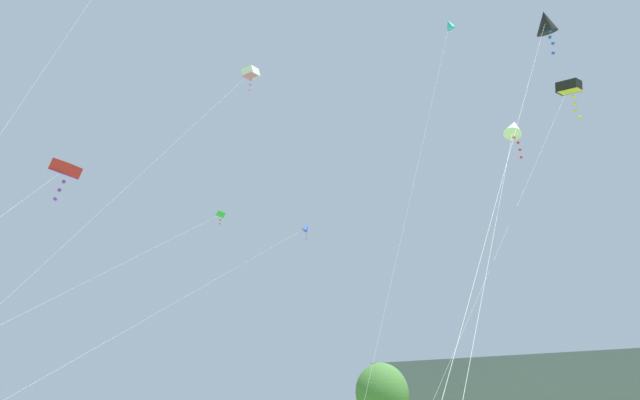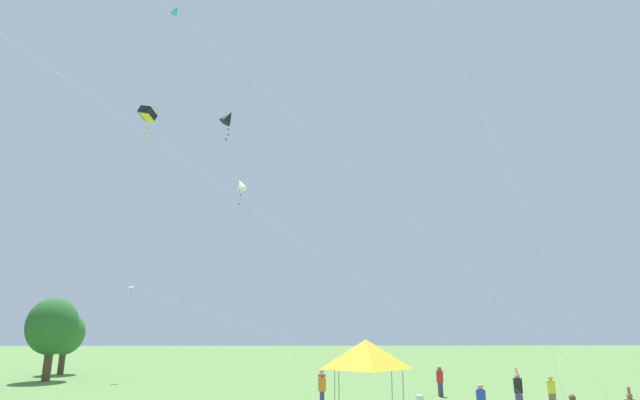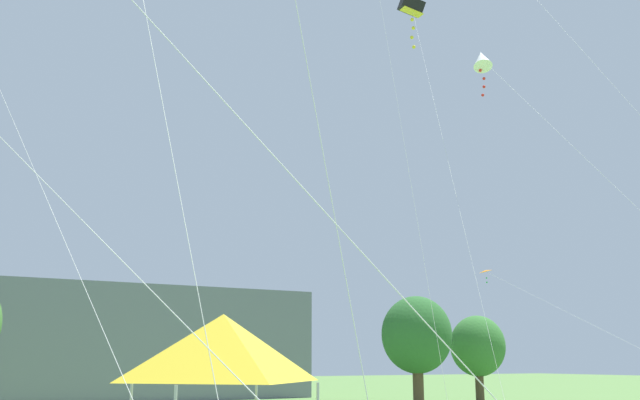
% 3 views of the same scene
% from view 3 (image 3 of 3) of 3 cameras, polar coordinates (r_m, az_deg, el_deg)
% --- Properties ---
extents(distant_building, '(32.00, 15.46, 8.11)m').
position_cam_3_polar(distant_building, '(58.60, -18.63, -10.83)').
color(distant_building, slate).
rests_on(distant_building, ground).
extents(tree_near_right, '(4.40, 3.96, 6.64)m').
position_cam_3_polar(tree_near_right, '(44.13, 7.75, -10.67)').
color(tree_near_right, brown).
rests_on(tree_near_right, ground).
extents(tree_far_right, '(3.81, 3.43, 5.74)m').
position_cam_3_polar(tree_far_right, '(49.54, 12.51, -11.36)').
color(tree_far_right, brown).
rests_on(tree_far_right, ground).
extents(festival_tent, '(2.73, 2.73, 3.62)m').
position_cam_3_polar(festival_tent, '(12.88, -7.80, -11.64)').
color(festival_tent, '#B7B7BC').
rests_on(festival_tent, ground).
extents(kite_orange_delta_1, '(11.02, 24.06, 7.68)m').
position_cam_3_polar(kite_orange_delta_1, '(39.00, 13.56, -5.80)').
color(kite_orange_delta_1, silver).
rests_on(kite_orange_delta_1, ground).
extents(kite_black_box_2, '(8.55, 14.58, 21.36)m').
position_cam_3_polar(kite_black_box_2, '(38.54, 7.32, 15.04)').
color(kite_black_box_2, silver).
rests_on(kite_black_box_2, ground).
extents(kite_white_diamond_8, '(1.66, 13.41, 14.64)m').
position_cam_3_polar(kite_white_diamond_8, '(28.48, 12.84, 10.87)').
color(kite_white_diamond_8, silver).
rests_on(kite_white_diamond_8, ground).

